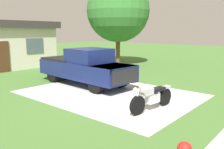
# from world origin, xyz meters

# --- Properties ---
(ground_plane) EXTENTS (80.00, 80.00, 0.00)m
(ground_plane) POSITION_xyz_m (0.00, 0.00, 0.00)
(ground_plane) COLOR #446E30
(driveway_pad) EXTENTS (5.46, 7.51, 0.01)m
(driveway_pad) POSITION_xyz_m (0.00, 0.00, 0.00)
(driveway_pad) COLOR #B6B6B6
(driveway_pad) RESTS_ON ground
(motorcycle) EXTENTS (2.21, 0.70, 1.09)m
(motorcycle) POSITION_xyz_m (-0.74, -2.65, 0.47)
(motorcycle) COLOR black
(motorcycle) RESTS_ON ground
(pickup_truck) EXTENTS (2.37, 5.74, 1.90)m
(pickup_truck) POSITION_xyz_m (0.59, 2.24, 0.95)
(pickup_truck) COLOR black
(pickup_truck) RESTS_ON ground
(shade_tree) EXTENTS (5.10, 5.10, 6.96)m
(shade_tree) POSITION_xyz_m (7.74, 5.72, 4.40)
(shade_tree) COLOR brown
(shade_tree) RESTS_ON ground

